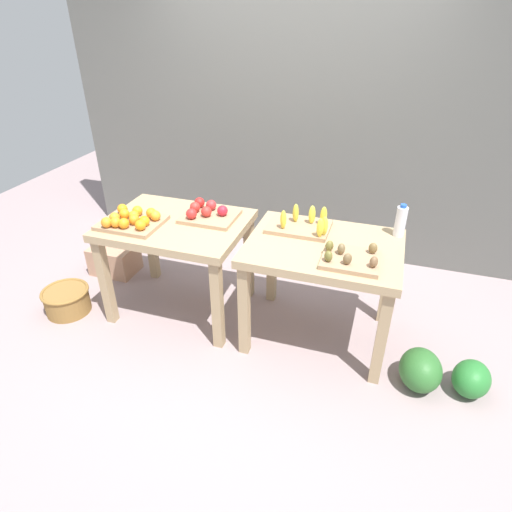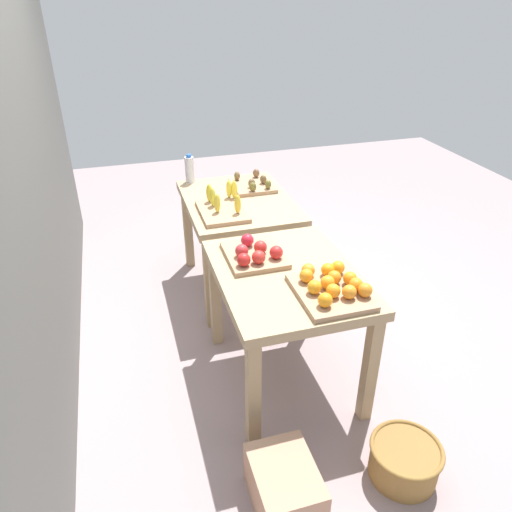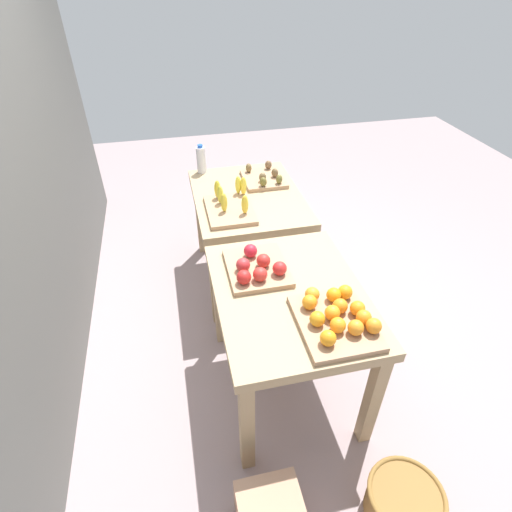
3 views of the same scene
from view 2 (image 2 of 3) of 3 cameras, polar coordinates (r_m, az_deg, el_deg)
The scene contains 12 objects.
ground_plane at distance 3.70m, azimuth 0.33°, elevation -7.98°, with size 8.00×8.00×0.00m, color gray.
back_wall at distance 2.94m, azimuth -26.22°, elevation 11.74°, with size 4.40×0.12×3.00m, color #5C5C58.
display_table_left at distance 2.88m, azimuth 3.60°, elevation -3.92°, with size 1.04×0.80×0.79m.
display_table_right at distance 3.81m, azimuth -2.09°, elevation 5.05°, with size 1.04×0.80×0.79m.
orange_bin at distance 2.63m, azimuth 8.89°, elevation -3.54°, with size 0.44×0.38×0.11m.
apple_bin at distance 2.92m, azimuth -0.18°, elevation 0.32°, with size 0.40×0.34×0.11m.
banana_crate at distance 3.54m, azimuth -3.93°, elevation 5.79°, with size 0.45×0.33×0.17m.
kiwi_bin at distance 3.97m, azimuth -0.35°, elevation 8.39°, with size 0.36×0.32×0.10m.
water_bottle at distance 4.10m, azimuth -7.79°, elevation 10.05°, with size 0.08×0.08×0.24m.
watermelon_pile at distance 4.86m, azimuth -1.39°, elevation 3.67°, with size 0.62×0.38×0.27m.
wicker_basket at distance 2.82m, azimuth 17.00°, elevation -21.89°, with size 0.37×0.37×0.21m.
cardboard_produce_box at distance 2.60m, azimuth 3.34°, elevation -25.42°, with size 0.40×0.30×0.26m, color tan.
Camera 2 is at (-2.80, 0.85, 2.26)m, focal length 34.12 mm.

